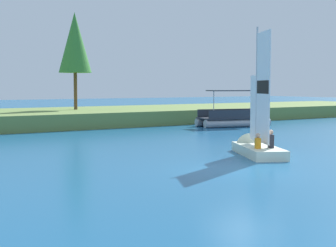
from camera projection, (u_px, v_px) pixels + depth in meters
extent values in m
plane|color=#195684|center=(243.00, 171.00, 18.63)|extent=(200.00, 200.00, 0.00)
cube|color=olive|center=(29.00, 118.00, 39.44)|extent=(80.00, 11.75, 1.15)
cylinder|color=brown|center=(76.00, 91.00, 41.96)|extent=(0.28, 0.28, 3.05)
cone|color=#387F33|center=(75.00, 42.00, 41.67)|extent=(2.69, 2.69, 4.94)
cube|color=silver|center=(259.00, 151.00, 22.65)|extent=(3.02, 4.22, 0.43)
cone|color=silver|center=(246.00, 146.00, 24.63)|extent=(1.59, 1.46, 1.29)
cylinder|color=#B7B7BC|center=(257.00, 86.00, 22.84)|extent=(0.08, 0.08, 5.32)
cube|color=white|center=(263.00, 87.00, 21.93)|extent=(0.82, 1.66, 4.78)
cube|color=black|center=(263.00, 87.00, 21.93)|extent=(0.75, 1.50, 0.57)
cube|color=white|center=(253.00, 108.00, 23.41)|extent=(0.38, 0.74, 2.96)
cylinder|color=#B7B7BC|center=(262.00, 142.00, 22.11)|extent=(0.85, 1.67, 0.06)
cube|color=#26262D|center=(271.00, 141.00, 21.93)|extent=(0.30, 0.34, 0.58)
sphere|color=tan|center=(271.00, 132.00, 21.90)|extent=(0.20, 0.20, 0.20)
cube|color=orange|center=(258.00, 143.00, 21.71)|extent=(0.30, 0.34, 0.45)
sphere|color=tan|center=(258.00, 135.00, 21.69)|extent=(0.20, 0.20, 0.20)
cylinder|color=#B2B2B7|center=(228.00, 122.00, 39.83)|extent=(5.49, 1.76, 0.60)
cylinder|color=#B2B2B7|center=(238.00, 123.00, 38.32)|extent=(5.49, 1.76, 0.60)
cube|color=#2D333D|center=(233.00, 118.00, 39.05)|extent=(5.62, 3.29, 0.10)
cube|color=#2D333D|center=(227.00, 113.00, 39.97)|extent=(4.95, 1.18, 0.60)
cube|color=#2D333D|center=(239.00, 114.00, 38.07)|extent=(4.95, 1.18, 0.60)
cylinder|color=#B2B2B7|center=(252.00, 104.00, 39.55)|extent=(0.06, 0.06, 2.01)
cylinder|color=#B2B2B7|center=(214.00, 104.00, 38.39)|extent=(0.06, 0.06, 2.01)
cube|color=#333842|center=(233.00, 91.00, 38.89)|extent=(4.07, 2.75, 0.08)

